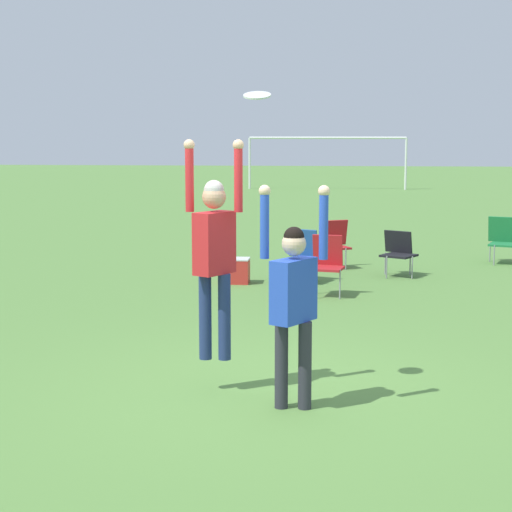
% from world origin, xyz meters
% --- Properties ---
extents(ground_plane, '(120.00, 120.00, 0.00)m').
position_xyz_m(ground_plane, '(0.00, 0.00, 0.00)').
color(ground_plane, '#56843D').
extents(person_jumping, '(0.56, 0.45, 2.09)m').
position_xyz_m(person_jumping, '(-0.48, 0.02, 1.41)').
color(person_jumping, navy).
rests_on(person_jumping, ground_plane).
extents(person_defending, '(0.62, 0.50, 2.00)m').
position_xyz_m(person_defending, '(0.30, -0.45, 1.05)').
color(person_defending, '#2D2D38').
rests_on(person_defending, ground_plane).
extents(frisbee, '(0.25, 0.24, 0.09)m').
position_xyz_m(frisbee, '(-0.06, -0.08, 2.79)').
color(frisbee, white).
extents(camping_chair_0, '(0.70, 0.75, 0.87)m').
position_xyz_m(camping_chair_0, '(3.81, 8.75, 0.48)').
color(camping_chair_0, gray).
rests_on(camping_chair_0, ground_plane).
extents(camping_chair_1, '(0.70, 0.76, 0.77)m').
position_xyz_m(camping_chair_1, '(1.70, 7.01, 0.45)').
color(camping_chair_1, gray).
rests_on(camping_chair_1, ground_plane).
extents(camping_chair_2, '(0.71, 0.77, 0.86)m').
position_xyz_m(camping_chair_2, '(0.07, 6.29, 0.48)').
color(camping_chair_2, gray).
rests_on(camping_chair_2, ground_plane).
extents(camping_chair_3, '(0.62, 0.68, 0.87)m').
position_xyz_m(camping_chair_3, '(0.60, 7.84, 0.49)').
color(camping_chair_3, gray).
rests_on(camping_chair_3, ground_plane).
extents(camping_chair_4, '(0.54, 0.58, 0.92)m').
position_xyz_m(camping_chair_4, '(0.50, 5.05, 0.54)').
color(camping_chair_4, gray).
rests_on(camping_chair_4, ground_plane).
extents(cooler_box, '(0.41, 0.37, 0.42)m').
position_xyz_m(cooler_box, '(-1.00, 5.99, 0.21)').
color(cooler_box, red).
rests_on(cooler_box, ground_plane).
extents(soccer_goal, '(7.10, 0.10, 2.35)m').
position_xyz_m(soccer_goal, '(0.03, 30.83, 1.84)').
color(soccer_goal, white).
rests_on(soccer_goal, ground_plane).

